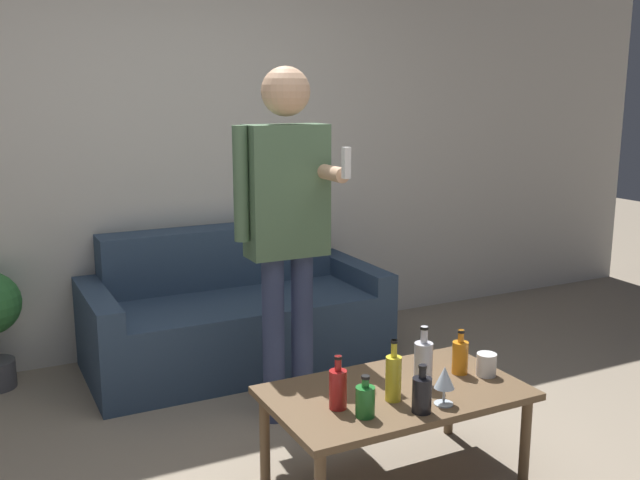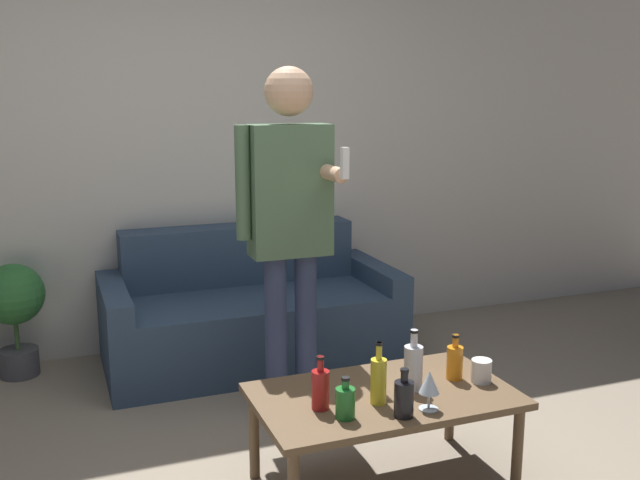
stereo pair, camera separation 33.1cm
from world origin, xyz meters
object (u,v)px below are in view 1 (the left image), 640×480
(bottle_orange, at_px, (423,362))
(person_standing_front, at_px, (286,214))
(coffee_table, at_px, (395,399))
(couch, at_px, (234,316))

(bottle_orange, height_order, person_standing_front, person_standing_front)
(coffee_table, bearing_deg, bottle_orange, -5.27)
(bottle_orange, xyz_separation_m, person_standing_front, (-0.27, 0.78, 0.53))
(couch, relative_size, bottle_orange, 6.79)
(couch, xyz_separation_m, bottle_orange, (0.24, -1.64, 0.23))
(couch, bearing_deg, person_standing_front, -91.80)
(bottle_orange, bearing_deg, person_standing_front, 109.15)
(coffee_table, bearing_deg, couch, 94.12)
(couch, distance_m, bottle_orange, 1.67)
(coffee_table, distance_m, person_standing_front, 1.03)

